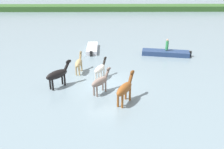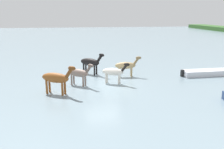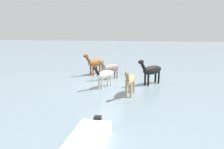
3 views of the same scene
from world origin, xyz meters
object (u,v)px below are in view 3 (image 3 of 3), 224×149
at_px(horse_chestnut_trailing, 96,63).
at_px(horse_rear_stallion, 152,70).
at_px(horse_lead, 111,68).
at_px(horse_dun_straggler, 130,80).
at_px(horse_mid_herd, 104,75).

bearing_deg(horse_chestnut_trailing, horse_rear_stallion, 91.73).
height_order(horse_lead, horse_rear_stallion, horse_rear_stallion).
relative_size(horse_lead, horse_rear_stallion, 0.93).
bearing_deg(horse_rear_stallion, horse_dun_straggler, 16.67).
bearing_deg(horse_dun_straggler, horse_chestnut_trailing, -140.91).
distance_m(horse_mid_herd, horse_lead, 2.62).
distance_m(horse_mid_herd, horse_dun_straggler, 2.39).
relative_size(horse_mid_herd, horse_rear_stallion, 0.97).
height_order(horse_mid_herd, horse_lead, horse_lead).
height_order(horse_mid_herd, horse_dun_straggler, horse_dun_straggler).
bearing_deg(horse_rear_stallion, horse_chestnut_trailing, -76.91).
height_order(horse_dun_straggler, horse_rear_stallion, horse_rear_stallion).
distance_m(horse_lead, horse_dun_straggler, 4.50).
bearing_deg(horse_chestnut_trailing, horse_dun_straggler, 63.37).
xyz_separation_m(horse_mid_herd, horse_rear_stallion, (-3.23, -1.52, 0.15)).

